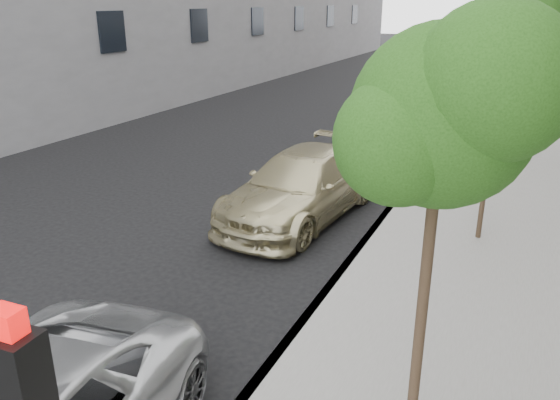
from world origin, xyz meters
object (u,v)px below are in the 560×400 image
Objects in this scene: tree_mid at (507,33)px; tree_far at (522,27)px; tree_near at (446,116)px; sedan_black at (403,102)px; suv at (302,185)px; sedan_rear at (437,82)px; sedan_blue at (393,130)px.

tree_mid is 1.03× the size of tree_far.
tree_near reaches higher than sedan_black.
tree_mid reaches higher than suv.
tree_far is 1.08× the size of sedan_black.
tree_mid is 6.50m from tree_far.
tree_mid is 0.96× the size of sedan_rear.
sedan_rear is (-0.68, 11.96, -0.01)m from sedan_blue.
tree_near is 13.00m from tree_far.
sedan_blue is at bearing -85.22° from sedan_rear.
tree_near reaches higher than suv.
tree_far is (-0.00, 13.00, 0.12)m from tree_near.
tree_mid is at bearing -61.51° from sedan_black.
tree_mid is at bearing -90.00° from tree_far.
tree_mid is at bearing -54.15° from sedan_blue.
tree_far reaches higher than suv.
sedan_blue is at bearing -175.23° from tree_far.
sedan_rear is (-4.01, 24.68, -3.07)m from tree_near.
suv is 1.03× the size of sedan_rear.
tree_far is 1.09× the size of sedan_blue.
tree_far reaches higher than tree_near.
suv is (-3.82, -0.14, -3.33)m from tree_mid.
tree_mid is 1.11× the size of sedan_black.
tree_near is at bearing -90.00° from tree_far.
tree_near is 1.06× the size of sedan_black.
suv is at bearing -119.93° from tree_far.
sedan_black is (-4.26, 18.14, -3.08)m from tree_near.
tree_near is 13.50m from sedan_blue.
sedan_rear is at bearing 100.99° from sedan_blue.
tree_near is 6.51m from tree_mid.
tree_far is at bearing -41.97° from sedan_black.
suv is 18.32m from sedan_rear.
sedan_black is at bearing -90.68° from sedan_rear.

